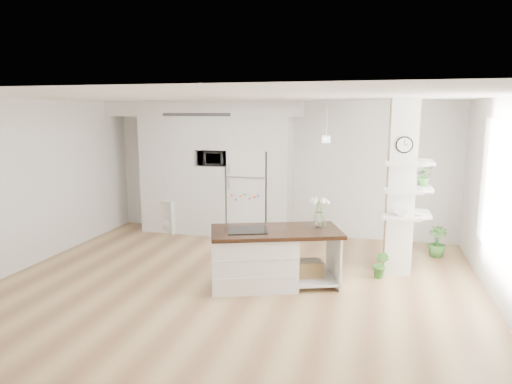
{
  "coord_description": "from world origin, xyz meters",
  "views": [
    {
      "loc": [
        1.9,
        -6.05,
        2.51
      ],
      "look_at": [
        0.07,
        0.9,
        1.23
      ],
      "focal_mm": 32.0,
      "sensor_mm": 36.0,
      "label": 1
    }
  ],
  "objects_px": {
    "kitchen_island": "(261,256)",
    "bookshelf": "(168,217)",
    "floor_plant_a": "(381,265)",
    "refrigerator": "(250,193)"
  },
  "relations": [
    {
      "from": "kitchen_island",
      "to": "bookshelf",
      "type": "xyz_separation_m",
      "value": [
        -2.63,
        2.4,
        -0.13
      ]
    },
    {
      "from": "kitchen_island",
      "to": "bookshelf",
      "type": "bearing_deg",
      "value": 117.33
    },
    {
      "from": "kitchen_island",
      "to": "bookshelf",
      "type": "distance_m",
      "value": 3.57
    },
    {
      "from": "kitchen_island",
      "to": "floor_plant_a",
      "type": "distance_m",
      "value": 1.84
    },
    {
      "from": "bookshelf",
      "to": "floor_plant_a",
      "type": "bearing_deg",
      "value": -2.77
    },
    {
      "from": "kitchen_island",
      "to": "bookshelf",
      "type": "height_order",
      "value": "kitchen_island"
    },
    {
      "from": "kitchen_island",
      "to": "floor_plant_a",
      "type": "relative_size",
      "value": 4.67
    },
    {
      "from": "refrigerator",
      "to": "bookshelf",
      "type": "distance_m",
      "value": 1.84
    },
    {
      "from": "bookshelf",
      "to": "floor_plant_a",
      "type": "distance_m",
      "value": 4.63
    },
    {
      "from": "refrigerator",
      "to": "kitchen_island",
      "type": "height_order",
      "value": "refrigerator"
    }
  ]
}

